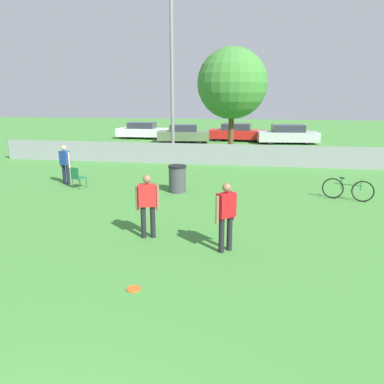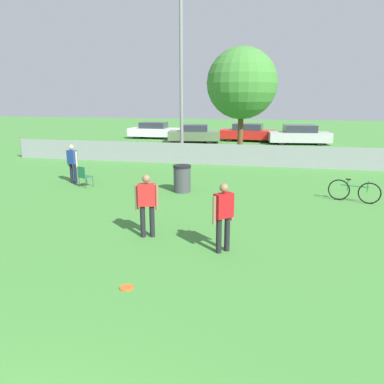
{
  "view_description": "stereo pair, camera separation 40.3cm",
  "coord_description": "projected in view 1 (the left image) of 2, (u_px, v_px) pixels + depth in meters",
  "views": [
    {
      "loc": [
        2.1,
        -1.33,
        3.46
      ],
      "look_at": [
        0.5,
        8.02,
        1.05
      ],
      "focal_mm": 35.0,
      "sensor_mm": 36.0,
      "label": 1
    },
    {
      "loc": [
        2.49,
        -1.25,
        3.46
      ],
      "look_at": [
        0.5,
        8.02,
        1.05
      ],
      "focal_mm": 35.0,
      "sensor_mm": 36.0,
      "label": 2
    }
  ],
  "objects": [
    {
      "name": "parked_car_white",
      "position": [
        142.0,
        131.0,
        31.9
      ],
      "size": [
        4.2,
        1.72,
        1.38
      ],
      "rotation": [
        0.0,
        0.0,
        -0.0
      ],
      "color": "black",
      "rests_on": "ground_plane"
    },
    {
      "name": "parked_car_silver",
      "position": [
        288.0,
        135.0,
        28.5
      ],
      "size": [
        4.68,
        2.33,
        1.43
      ],
      "rotation": [
        0.0,
        0.0,
        0.11
      ],
      "color": "black",
      "rests_on": "ground_plane"
    },
    {
      "name": "light_pole",
      "position": [
        172.0,
        59.0,
        20.27
      ],
      "size": [
        0.9,
        0.36,
        9.4
      ],
      "color": "gray",
      "rests_on": "ground_plane"
    },
    {
      "name": "parked_car_red",
      "position": [
        236.0,
        132.0,
        30.29
      ],
      "size": [
        4.5,
        2.21,
        1.4
      ],
      "rotation": [
        0.0,
        0.0,
        -0.09
      ],
      "color": "black",
      "rests_on": "ground_plane"
    },
    {
      "name": "folding_chair_sideline",
      "position": [
        77.0,
        176.0,
        14.51
      ],
      "size": [
        0.55,
        0.55,
        0.83
      ],
      "rotation": [
        0.0,
        0.0,
        2.75
      ],
      "color": "#333338",
      "rests_on": "ground_plane"
    },
    {
      "name": "frisbee_disc",
      "position": [
        134.0,
        289.0,
        6.93
      ],
      "size": [
        0.27,
        0.27,
        0.03
      ],
      "color": "#E5591E",
      "rests_on": "ground_plane"
    },
    {
      "name": "spectator_in_blue",
      "position": [
        65.0,
        162.0,
        15.09
      ],
      "size": [
        0.54,
        0.34,
        1.59
      ],
      "rotation": [
        0.0,
        0.0,
        2.79
      ],
      "color": "#191933",
      "rests_on": "ground_plane"
    },
    {
      "name": "parked_car_olive",
      "position": [
        183.0,
        134.0,
        29.21
      ],
      "size": [
        4.19,
        2.32,
        1.39
      ],
      "rotation": [
        0.0,
        0.0,
        0.14
      ],
      "color": "black",
      "rests_on": "ground_plane"
    },
    {
      "name": "tree_near_pole",
      "position": [
        232.0,
        84.0,
        21.45
      ],
      "size": [
        4.04,
        4.04,
        6.24
      ],
      "color": "brown",
      "rests_on": "ground_plane"
    },
    {
      "name": "bicycle_sideline",
      "position": [
        348.0,
        189.0,
        12.86
      ],
      "size": [
        1.62,
        0.62,
        0.78
      ],
      "rotation": [
        0.0,
        0.0,
        -0.31
      ],
      "color": "black",
      "rests_on": "ground_plane"
    },
    {
      "name": "player_defender_red",
      "position": [
        148.0,
        202.0,
        9.28
      ],
      "size": [
        0.57,
        0.32,
        1.62
      ],
      "rotation": [
        0.0,
        0.0,
        0.26
      ],
      "color": "black",
      "rests_on": "ground_plane"
    },
    {
      "name": "player_thrower_red",
      "position": [
        226.0,
        212.0,
        8.44
      ],
      "size": [
        0.46,
        0.45,
        1.62
      ],
      "rotation": [
        0.0,
        0.0,
        0.76
      ],
      "color": "black",
      "rests_on": "ground_plane"
    },
    {
      "name": "fence_backline",
      "position": [
        215.0,
        154.0,
        19.52
      ],
      "size": [
        23.83,
        0.07,
        1.21
      ],
      "color": "gray",
      "rests_on": "ground_plane"
    },
    {
      "name": "trash_bin",
      "position": [
        177.0,
        179.0,
        13.94
      ],
      "size": [
        0.67,
        0.67,
        1.01
      ],
      "color": "#3F3F44",
      "rests_on": "ground_plane"
    }
  ]
}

